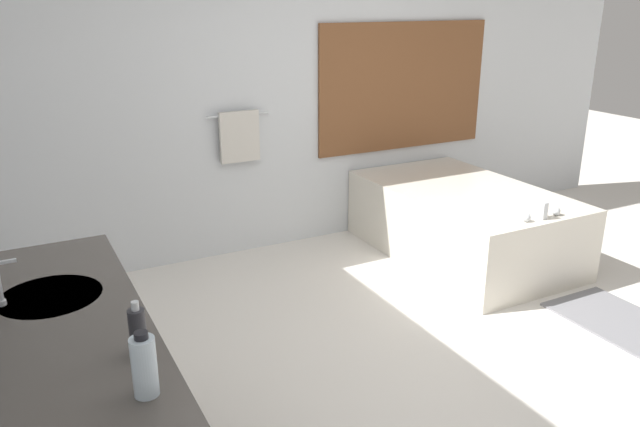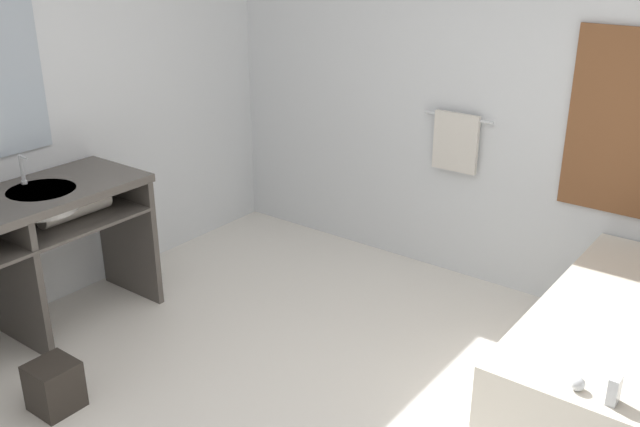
# 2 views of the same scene
# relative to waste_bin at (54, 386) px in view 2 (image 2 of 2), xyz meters

# --- Properties ---
(wall_back_with_blinds) EXTENTS (7.40, 0.13, 2.70)m
(wall_back_with_blinds) POSITION_rel_waste_bin_xyz_m (1.24, 2.69, 1.21)
(wall_back_with_blinds) COLOR silver
(wall_back_with_blinds) RESTS_ON ground_plane
(vanity_counter) EXTENTS (0.61, 1.68, 0.91)m
(vanity_counter) POSITION_rel_waste_bin_xyz_m (-0.69, 0.28, 0.55)
(vanity_counter) COLOR #4C4742
(vanity_counter) RESTS_ON ground_plane
(sink_faucet) EXTENTS (0.09, 0.04, 0.18)m
(sink_faucet) POSITION_rel_waste_bin_xyz_m (-0.86, 0.50, 0.87)
(sink_faucet) COLOR silver
(sink_faucet) RESTS_ON vanity_counter
(waste_bin) EXTENTS (0.23, 0.23, 0.26)m
(waste_bin) POSITION_rel_waste_bin_xyz_m (0.00, 0.00, 0.00)
(waste_bin) COLOR #2D2823
(waste_bin) RESTS_ON ground_plane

